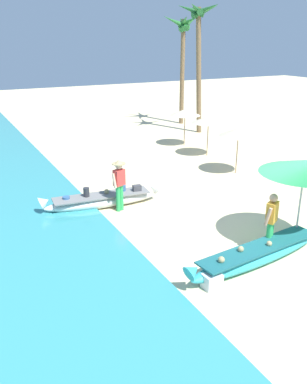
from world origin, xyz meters
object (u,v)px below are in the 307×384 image
boat_white_midground (102,200)px  person_tourist_customer (271,220)px  patio_umbrella_large (305,167)px  palm_tree_leaning_seaward (199,31)px  boat_cyan_foreground (259,254)px  cooler_box (212,281)px  person_vendor_hatted (119,182)px  palm_tree_tall_inland (182,36)px

boat_white_midground → person_tourist_customer: bearing=-60.4°
boat_white_midground → patio_umbrella_large: bearing=-51.7°
boat_white_midground → palm_tree_leaning_seaward: palm_tree_leaning_seaward is taller
boat_cyan_foreground → cooler_box: (-1.68, -0.36, -0.08)m
cooler_box → patio_umbrella_large: bearing=10.9°
patio_umbrella_large → cooler_box: bearing=-167.1°
cooler_box → boat_cyan_foreground: bearing=10.1°
boat_white_midground → person_vendor_hatted: (0.42, -0.55, 0.76)m
patio_umbrella_large → palm_tree_tall_inland: size_ratio=0.35×
person_tourist_customer → palm_tree_tall_inland: palm_tree_tall_inland is taller
person_tourist_customer → boat_white_midground: bearing=119.6°
boat_cyan_foreground → palm_tree_tall_inland: palm_tree_tall_inland is taller
boat_cyan_foreground → person_vendor_hatted: size_ratio=2.69×
person_tourist_customer → palm_tree_tall_inland: 18.24m
person_vendor_hatted → palm_tree_tall_inland: 15.73m
person_vendor_hatted → palm_tree_leaning_seaward: (8.74, 8.95, 4.69)m
palm_tree_leaning_seaward → cooler_box: palm_tree_leaning_seaward is taller
boat_cyan_foreground → cooler_box: bearing=-167.9°
person_vendor_hatted → palm_tree_leaning_seaward: size_ratio=0.24×
person_vendor_hatted → person_tourist_customer: 5.03m
cooler_box → person_vendor_hatted: bearing=89.0°
palm_tree_leaning_seaward → boat_cyan_foreground: bearing=-116.9°
boat_cyan_foreground → palm_tree_leaning_seaward: size_ratio=0.65×
boat_white_midground → cooler_box: size_ratio=9.87×
boat_cyan_foreground → person_vendor_hatted: person_vendor_hatted is taller
palm_tree_leaning_seaward → person_tourist_customer: bearing=-115.3°
boat_cyan_foreground → cooler_box: 1.72m
boat_white_midground → cooler_box: boat_white_midground is taller
boat_cyan_foreground → person_vendor_hatted: (-1.78, 4.76, 0.76)m
person_tourist_customer → patio_umbrella_large: 1.64m
person_vendor_hatted → cooler_box: 5.19m
palm_tree_tall_inland → palm_tree_leaning_seaward: bearing=-103.2°
palm_tree_tall_inland → person_tourist_customer: bearing=-113.3°
boat_white_midground → person_tourist_customer: person_tourist_customer is taller
boat_cyan_foreground → patio_umbrella_large: bearing=13.7°
boat_white_midground → person_vendor_hatted: person_vendor_hatted is taller
person_tourist_customer → palm_tree_leaning_seaward: size_ratio=0.23×
palm_tree_leaning_seaward → patio_umbrella_large: bearing=-111.6°
boat_cyan_foreground → palm_tree_leaning_seaward: palm_tree_leaning_seaward is taller
person_vendor_hatted → person_tourist_customer: person_vendor_hatted is taller
boat_cyan_foreground → person_tourist_customer: (0.63, 0.34, 0.68)m
boat_white_midground → palm_tree_tall_inland: palm_tree_tall_inland is taller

